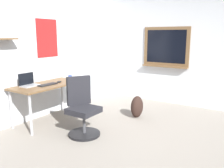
{
  "coord_description": "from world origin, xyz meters",
  "views": [
    {
      "loc": [
        -3.0,
        -1.3,
        1.6
      ],
      "look_at": [
        0.07,
        0.72,
        0.85
      ],
      "focal_mm": 38.01,
      "sensor_mm": 36.0,
      "label": 1
    }
  ],
  "objects_px": {
    "computer_mouse": "(59,82)",
    "coffee_mug": "(70,77)",
    "desk": "(48,88)",
    "laptop": "(29,83)",
    "keyboard": "(48,85)",
    "office_chair": "(82,110)",
    "backpack": "(137,107)"
  },
  "relations": [
    {
      "from": "desk",
      "to": "backpack",
      "type": "height_order",
      "value": "desk"
    },
    {
      "from": "desk",
      "to": "keyboard",
      "type": "relative_size",
      "value": 3.63
    },
    {
      "from": "desk",
      "to": "computer_mouse",
      "type": "distance_m",
      "value": 0.25
    },
    {
      "from": "coffee_mug",
      "to": "backpack",
      "type": "xyz_separation_m",
      "value": [
        0.54,
        -1.26,
        -0.55
      ]
    },
    {
      "from": "computer_mouse",
      "to": "coffee_mug",
      "type": "xyz_separation_m",
      "value": [
        0.36,
        0.05,
        0.03
      ]
    },
    {
      "from": "office_chair",
      "to": "coffee_mug",
      "type": "distance_m",
      "value": 1.18
    },
    {
      "from": "desk",
      "to": "computer_mouse",
      "type": "height_order",
      "value": "computer_mouse"
    },
    {
      "from": "office_chair",
      "to": "computer_mouse",
      "type": "bearing_deg",
      "value": 68.99
    },
    {
      "from": "office_chair",
      "to": "laptop",
      "type": "xyz_separation_m",
      "value": [
        -0.19,
        1.07,
        0.37
      ]
    },
    {
      "from": "coffee_mug",
      "to": "backpack",
      "type": "bearing_deg",
      "value": -66.88
    },
    {
      "from": "office_chair",
      "to": "computer_mouse",
      "type": "distance_m",
      "value": 0.96
    },
    {
      "from": "keyboard",
      "to": "coffee_mug",
      "type": "xyz_separation_m",
      "value": [
        0.64,
        0.05,
        0.04
      ]
    },
    {
      "from": "desk",
      "to": "backpack",
      "type": "xyz_separation_m",
      "value": [
        1.11,
        -1.29,
        -0.43
      ]
    },
    {
      "from": "laptop",
      "to": "backpack",
      "type": "xyz_separation_m",
      "value": [
        1.41,
        -1.44,
        -0.56
      ]
    },
    {
      "from": "laptop",
      "to": "backpack",
      "type": "distance_m",
      "value": 2.09
    },
    {
      "from": "keyboard",
      "to": "coffee_mug",
      "type": "relative_size",
      "value": 4.02
    },
    {
      "from": "desk",
      "to": "keyboard",
      "type": "xyz_separation_m",
      "value": [
        -0.07,
        -0.08,
        0.09
      ]
    },
    {
      "from": "desk",
      "to": "laptop",
      "type": "relative_size",
      "value": 4.33
    },
    {
      "from": "office_chair",
      "to": "backpack",
      "type": "bearing_deg",
      "value": -17.01
    },
    {
      "from": "desk",
      "to": "keyboard",
      "type": "distance_m",
      "value": 0.13
    },
    {
      "from": "desk",
      "to": "laptop",
      "type": "height_order",
      "value": "laptop"
    },
    {
      "from": "laptop",
      "to": "keyboard",
      "type": "bearing_deg",
      "value": -44.3
    },
    {
      "from": "backpack",
      "to": "desk",
      "type": "bearing_deg",
      "value": 130.71
    },
    {
      "from": "keyboard",
      "to": "office_chair",
      "type": "bearing_deg",
      "value": -92.86
    },
    {
      "from": "keyboard",
      "to": "desk",
      "type": "bearing_deg",
      "value": 49.66
    },
    {
      "from": "backpack",
      "to": "computer_mouse",
      "type": "bearing_deg",
      "value": 126.53
    },
    {
      "from": "office_chair",
      "to": "computer_mouse",
      "type": "xyz_separation_m",
      "value": [
        0.32,
        0.84,
        0.33
      ]
    },
    {
      "from": "computer_mouse",
      "to": "coffee_mug",
      "type": "distance_m",
      "value": 0.36
    },
    {
      "from": "office_chair",
      "to": "keyboard",
      "type": "bearing_deg",
      "value": 87.14
    },
    {
      "from": "computer_mouse",
      "to": "coffee_mug",
      "type": "bearing_deg",
      "value": 7.93
    },
    {
      "from": "computer_mouse",
      "to": "backpack",
      "type": "distance_m",
      "value": 1.6
    },
    {
      "from": "computer_mouse",
      "to": "laptop",
      "type": "bearing_deg",
      "value": 155.99
    }
  ]
}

